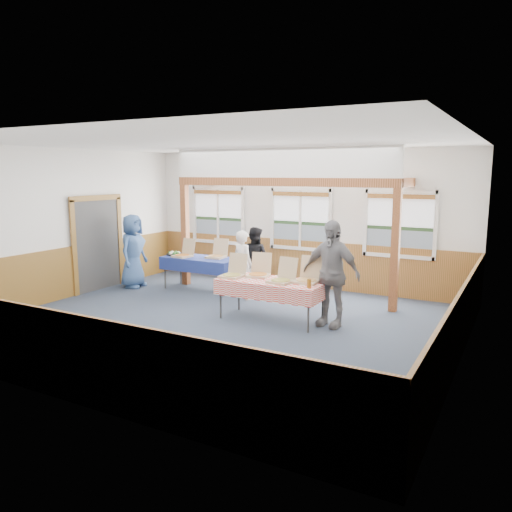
{
  "coord_description": "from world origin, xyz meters",
  "views": [
    {
      "loc": [
        4.7,
        -7.3,
        2.7
      ],
      "look_at": [
        0.15,
        1.0,
        1.1
      ],
      "focal_mm": 35.0,
      "sensor_mm": 36.0,
      "label": 1
    }
  ],
  "objects_px": {
    "woman_black": "(255,259)",
    "person_grey": "(331,274)",
    "table_right": "(271,283)",
    "man_blue": "(133,251)",
    "table_left": "(200,260)",
    "woman_white": "(243,265)"
  },
  "relations": [
    {
      "from": "table_left",
      "to": "man_blue",
      "type": "height_order",
      "value": "man_blue"
    },
    {
      "from": "man_blue",
      "to": "person_grey",
      "type": "relative_size",
      "value": 0.92
    },
    {
      "from": "table_left",
      "to": "person_grey",
      "type": "distance_m",
      "value": 3.78
    },
    {
      "from": "table_left",
      "to": "person_grey",
      "type": "bearing_deg",
      "value": -21.37
    },
    {
      "from": "woman_black",
      "to": "man_blue",
      "type": "height_order",
      "value": "man_blue"
    },
    {
      "from": "woman_white",
      "to": "person_grey",
      "type": "relative_size",
      "value": 0.79
    },
    {
      "from": "person_grey",
      "to": "table_right",
      "type": "bearing_deg",
      "value": -158.14
    },
    {
      "from": "woman_black",
      "to": "table_left",
      "type": "bearing_deg",
      "value": 32.68
    },
    {
      "from": "table_left",
      "to": "woman_white",
      "type": "bearing_deg",
      "value": -14.51
    },
    {
      "from": "table_right",
      "to": "man_blue",
      "type": "xyz_separation_m",
      "value": [
        -4.09,
        0.87,
        0.16
      ]
    },
    {
      "from": "woman_white",
      "to": "man_blue",
      "type": "relative_size",
      "value": 0.86
    },
    {
      "from": "table_left",
      "to": "woman_white",
      "type": "height_order",
      "value": "woman_white"
    },
    {
      "from": "woman_black",
      "to": "woman_white",
      "type": "bearing_deg",
      "value": 107.22
    },
    {
      "from": "man_blue",
      "to": "table_right",
      "type": "bearing_deg",
      "value": -112.32
    },
    {
      "from": "woman_white",
      "to": "person_grey",
      "type": "height_order",
      "value": "person_grey"
    },
    {
      "from": "man_blue",
      "to": "person_grey",
      "type": "distance_m",
      "value": 5.19
    },
    {
      "from": "table_left",
      "to": "woman_black",
      "type": "height_order",
      "value": "woman_black"
    },
    {
      "from": "woman_white",
      "to": "man_blue",
      "type": "distance_m",
      "value": 2.86
    },
    {
      "from": "table_left",
      "to": "table_right",
      "type": "relative_size",
      "value": 0.89
    },
    {
      "from": "woman_black",
      "to": "person_grey",
      "type": "height_order",
      "value": "person_grey"
    },
    {
      "from": "woman_black",
      "to": "person_grey",
      "type": "distance_m",
      "value": 3.03
    },
    {
      "from": "table_left",
      "to": "table_right",
      "type": "height_order",
      "value": "same"
    }
  ]
}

